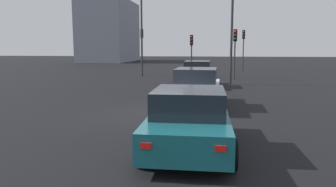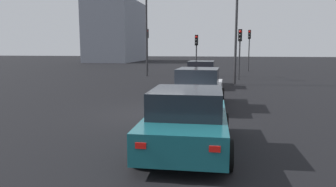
# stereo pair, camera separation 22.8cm
# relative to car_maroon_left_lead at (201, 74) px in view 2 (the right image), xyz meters

# --- Properties ---
(ground_plane) EXTENTS (160.00, 160.00, 0.20)m
(ground_plane) POSITION_rel_car_maroon_left_lead_xyz_m (-8.85, 1.41, -0.87)
(ground_plane) COLOR black
(car_maroon_left_lead) EXTENTS (4.32, 2.02, 1.62)m
(car_maroon_left_lead) POSITION_rel_car_maroon_left_lead_xyz_m (0.00, 0.00, 0.00)
(car_maroon_left_lead) COLOR #510F16
(car_maroon_left_lead) RESTS_ON ground_plane
(car_white_left_second) EXTENTS (4.39, 2.19, 1.61)m
(car_white_left_second) POSITION_rel_car_maroon_left_lead_xyz_m (-6.99, -0.29, -0.00)
(car_white_left_second) COLOR silver
(car_white_left_second) RESTS_ON ground_plane
(car_teal_left_third) EXTENTS (4.21, 2.11, 1.49)m
(car_teal_left_third) POSITION_rel_car_maroon_left_lead_xyz_m (-12.75, -0.41, -0.05)
(car_teal_left_third) COLOR #19606B
(car_teal_left_third) RESTS_ON ground_plane
(traffic_light_near_left) EXTENTS (0.32, 0.28, 3.83)m
(traffic_light_near_left) POSITION_rel_car_maroon_left_lead_xyz_m (4.79, -2.61, 1.99)
(traffic_light_near_left) COLOR #2D2D30
(traffic_light_near_left) RESTS_ON ground_plane
(traffic_light_near_right) EXTENTS (0.33, 0.31, 4.26)m
(traffic_light_near_right) POSITION_rel_car_maroon_left_lead_xyz_m (13.84, -4.07, 2.28)
(traffic_light_near_right) COLOR #2D2D30
(traffic_light_near_right) RESTS_ON ground_plane
(traffic_light_far_left) EXTENTS (0.32, 0.29, 4.34)m
(traffic_light_far_left) POSITION_rel_car_maroon_left_lead_xyz_m (12.27, 6.33, 2.33)
(traffic_light_far_left) COLOR #2D2D30
(traffic_light_far_left) RESTS_ON ground_plane
(traffic_light_far_right) EXTENTS (0.32, 0.29, 3.54)m
(traffic_light_far_right) POSITION_rel_car_maroon_left_lead_xyz_m (7.59, 0.90, 1.79)
(traffic_light_far_right) COLOR #2D2D30
(traffic_light_far_right) RESTS_ON ground_plane
(street_lamp_kerbside) EXTENTS (0.56, 0.36, 8.77)m
(street_lamp_kerbside) POSITION_rel_car_maroon_left_lead_xyz_m (1.41, -2.15, 4.29)
(street_lamp_kerbside) COLOR #2D2D30
(street_lamp_kerbside) RESTS_ON ground_plane
(street_lamp_far) EXTENTS (0.56, 0.36, 9.16)m
(street_lamp_far) POSITION_rel_car_maroon_left_lead_xyz_m (6.82, 5.13, 4.49)
(street_lamp_far) COLOR #2D2D30
(street_lamp_far) RESTS_ON ground_plane
(building_facade_left) EXTENTS (14.37, 7.53, 10.74)m
(building_facade_left) POSITION_rel_car_maroon_left_lead_xyz_m (35.66, 17.41, 4.60)
(building_facade_left) COLOR gray
(building_facade_left) RESTS_ON ground_plane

